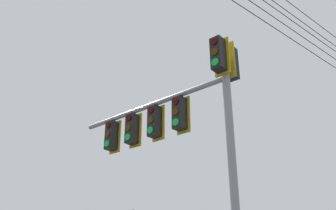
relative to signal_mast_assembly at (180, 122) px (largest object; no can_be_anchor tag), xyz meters
The scene contains 1 object.
signal_mast_assembly is the anchor object (origin of this frame).
Camera 1 is at (1.69, -8.27, 1.36)m, focal length 40.35 mm.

